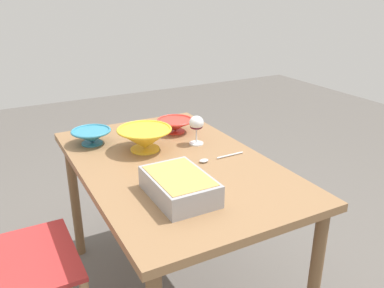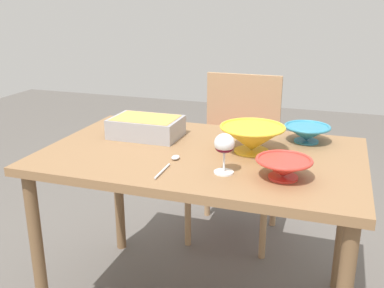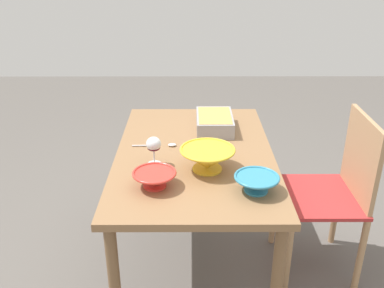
% 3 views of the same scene
% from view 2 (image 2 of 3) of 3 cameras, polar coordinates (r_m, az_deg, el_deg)
% --- Properties ---
extents(dining_table, '(1.26, 0.80, 0.75)m').
position_cam_2_polar(dining_table, '(1.81, 1.28, -3.47)').
color(dining_table, olive).
rests_on(dining_table, ground_plane).
extents(chair, '(0.46, 0.42, 0.92)m').
position_cam_2_polar(chair, '(2.56, 5.91, -0.50)').
color(chair, '#B22D2D').
rests_on(chair, ground_plane).
extents(wine_glass, '(0.07, 0.07, 0.15)m').
position_cam_2_polar(wine_glass, '(1.53, 4.18, -0.28)').
color(wine_glass, white).
rests_on(wine_glass, dining_table).
extents(casserole_dish, '(0.30, 0.20, 0.09)m').
position_cam_2_polar(casserole_dish, '(1.97, -5.91, 2.31)').
color(casserole_dish, '#99999E').
rests_on(casserole_dish, dining_table).
extents(mixing_bowl, '(0.20, 0.20, 0.07)m').
position_cam_2_polar(mixing_bowl, '(1.95, 14.56, 1.43)').
color(mixing_bowl, teal).
rests_on(mixing_bowl, dining_table).
extents(small_bowl, '(0.19, 0.19, 0.07)m').
position_cam_2_polar(small_bowl, '(1.54, 11.71, -2.91)').
color(small_bowl, red).
rests_on(small_bowl, dining_table).
extents(serving_bowl, '(0.26, 0.26, 0.11)m').
position_cam_2_polar(serving_bowl, '(1.77, 7.74, 0.81)').
color(serving_bowl, yellow).
rests_on(serving_bowl, dining_table).
extents(serving_spoon, '(0.03, 0.23, 0.01)m').
position_cam_2_polar(serving_spoon, '(1.65, -2.66, -2.27)').
color(serving_spoon, silver).
rests_on(serving_spoon, dining_table).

